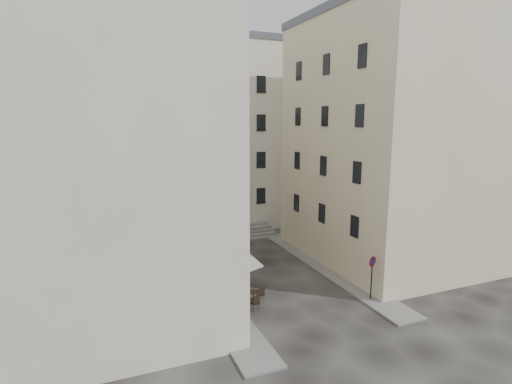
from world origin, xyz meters
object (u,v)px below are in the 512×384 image
bistro_table_a (247,304)px  pedestrian (240,266)px  no_parking_sign (372,269)px  bistro_table_b (253,295)px

bistro_table_a → pedestrian: bearing=75.2°
no_parking_sign → pedestrian: no_parking_sign is taller
bistro_table_a → pedestrian: pedestrian is taller
no_parking_sign → bistro_table_b: 7.26m
no_parking_sign → bistro_table_a: no_parking_sign is taller
pedestrian → no_parking_sign: bearing=128.5°
no_parking_sign → pedestrian: 8.69m
no_parking_sign → pedestrian: bearing=118.8°
bistro_table_b → pedestrian: bearing=82.2°
bistro_table_a → pedestrian: 4.73m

